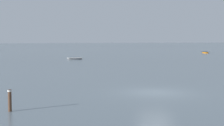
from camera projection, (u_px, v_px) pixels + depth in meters
name	position (u px, v px, depth m)	size (l,w,h in m)	color
ground_plane	(155.00, 93.00, 22.24)	(800.00, 800.00, 0.00)	slate
rowboat_moored_0	(75.00, 59.00, 60.61)	(3.02, 1.12, 0.47)	gray
rowboat_moored_1	(205.00, 53.00, 90.47)	(2.07, 3.71, 0.56)	orange
mooring_post_left	(10.00, 101.00, 16.29)	(0.22, 0.22, 1.26)	#4C3323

